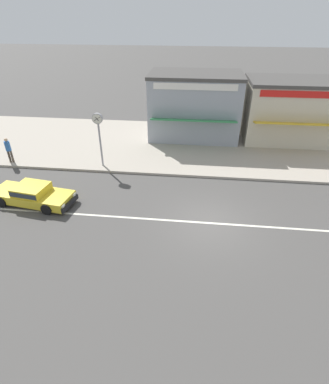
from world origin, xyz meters
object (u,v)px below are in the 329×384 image
(pedestrian_mid_kerb, at_px, (8,148))
(shopfront_corner_warung, at_px, (289,110))
(sedan_yellow_0, at_px, (32,194))
(street_clock, at_px, (99,127))
(shopfront_far_kios, at_px, (195,105))

(pedestrian_mid_kerb, height_order, shopfront_corner_warung, shopfront_corner_warung)
(sedan_yellow_0, distance_m, shopfront_corner_warung, 19.10)
(sedan_yellow_0, bearing_deg, street_clock, 60.83)
(shopfront_corner_warung, bearing_deg, shopfront_far_kios, -178.71)
(pedestrian_mid_kerb, relative_size, shopfront_corner_warung, 0.26)
(shopfront_corner_warung, relative_size, shopfront_far_kios, 0.95)
(street_clock, relative_size, shopfront_corner_warung, 0.53)
(pedestrian_mid_kerb, distance_m, shopfront_corner_warung, 20.42)
(shopfront_corner_warung, bearing_deg, street_clock, -153.87)
(street_clock, distance_m, shopfront_far_kios, 8.50)
(pedestrian_mid_kerb, bearing_deg, shopfront_corner_warung, 18.89)
(street_clock, distance_m, pedestrian_mid_kerb, 6.49)
(sedan_yellow_0, xyz_separation_m, shopfront_far_kios, (8.34, 10.77, 2.05))
(pedestrian_mid_kerb, relative_size, shopfront_far_kios, 0.25)
(street_clock, relative_size, shopfront_far_kios, 0.50)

